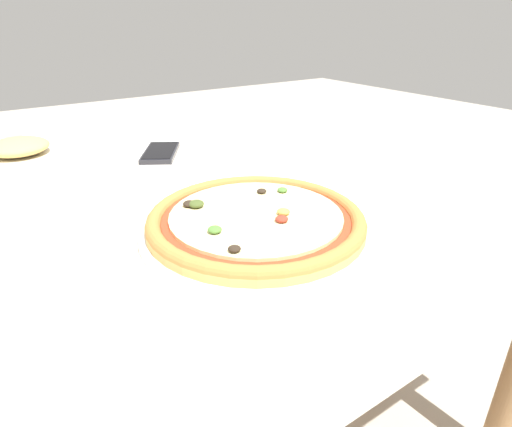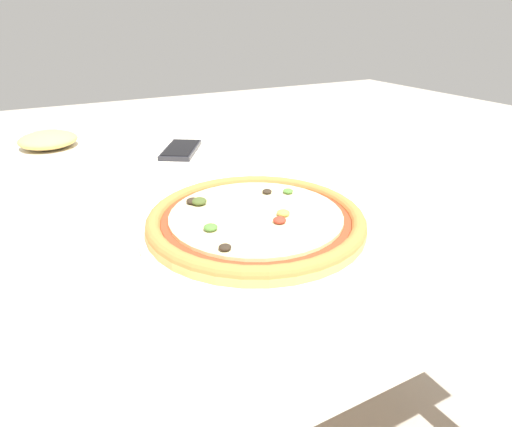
% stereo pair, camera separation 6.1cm
% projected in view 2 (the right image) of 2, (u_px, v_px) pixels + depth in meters
% --- Properties ---
extents(dining_table, '(1.49, 1.10, 0.73)m').
position_uv_depth(dining_table, '(174.00, 219.00, 0.83)').
color(dining_table, '#997047').
rests_on(dining_table, ground_plane).
extents(pizza_plate, '(0.34, 0.34, 0.04)m').
position_uv_depth(pizza_plate, '(256.00, 221.00, 0.62)').
color(pizza_plate, white).
rests_on(pizza_plate, dining_table).
extents(cell_phone, '(0.14, 0.16, 0.01)m').
position_uv_depth(cell_phone, '(181.00, 150.00, 0.99)').
color(cell_phone, '#232328').
rests_on(cell_phone, dining_table).
extents(side_plate, '(0.22, 0.22, 0.05)m').
position_uv_depth(side_plate, '(49.00, 144.00, 0.98)').
color(side_plate, white).
rests_on(side_plate, dining_table).
extents(napkin_folded, '(0.17, 0.14, 0.01)m').
position_uv_depth(napkin_folded, '(258.00, 148.00, 0.99)').
color(napkin_folded, silver).
rests_on(napkin_folded, dining_table).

